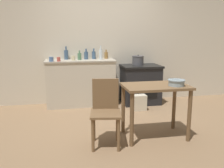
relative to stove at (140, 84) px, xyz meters
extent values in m
plane|color=#896B4C|center=(-0.79, -1.24, -0.42)|extent=(14.00, 14.00, 0.00)
cube|color=beige|center=(-0.79, 0.34, 0.86)|extent=(8.00, 0.07, 2.55)
cube|color=beige|center=(-1.28, 0.07, 0.05)|extent=(1.40, 0.48, 0.93)
cube|color=#A9A08F|center=(-1.28, 0.07, 0.53)|extent=(1.43, 0.51, 0.03)
cube|color=black|center=(0.00, 0.00, -0.02)|extent=(0.78, 0.61, 0.79)
cube|color=black|center=(0.00, 0.00, 0.39)|extent=(0.82, 0.65, 0.04)
cube|color=black|center=(0.00, -0.31, -0.07)|extent=(0.55, 0.01, 0.33)
cube|color=brown|center=(-0.34, -1.79, 0.34)|extent=(0.92, 0.59, 0.03)
cylinder|color=brown|center=(-0.75, -2.03, -0.05)|extent=(0.06, 0.06, 0.74)
cylinder|color=brown|center=(0.07, -2.03, -0.05)|extent=(0.06, 0.06, 0.74)
cylinder|color=brown|center=(-0.75, -1.54, -0.05)|extent=(0.06, 0.06, 0.74)
cylinder|color=brown|center=(0.07, -1.54, -0.05)|extent=(0.06, 0.06, 0.74)
cube|color=brown|center=(-1.10, -1.96, 0.04)|extent=(0.46, 0.46, 0.03)
cube|color=brown|center=(-1.07, -1.78, 0.26)|extent=(0.36, 0.09, 0.42)
cylinder|color=brown|center=(-1.28, -2.10, -0.20)|extent=(0.04, 0.04, 0.44)
cylinder|color=brown|center=(-0.96, -2.15, -0.20)|extent=(0.04, 0.04, 0.44)
cylinder|color=brown|center=(-1.23, -1.77, -0.20)|extent=(0.04, 0.04, 0.44)
cylinder|color=brown|center=(-0.91, -1.83, -0.20)|extent=(0.04, 0.04, 0.44)
cube|color=beige|center=(-0.18, -0.50, -0.26)|extent=(0.27, 0.19, 0.31)
cylinder|color=#4C4C51|center=(-0.05, 0.06, 0.50)|extent=(0.24, 0.24, 0.17)
cylinder|color=#4C4C51|center=(-0.05, 0.06, 0.60)|extent=(0.25, 0.25, 0.02)
sphere|color=black|center=(-0.05, 0.06, 0.62)|extent=(0.02, 0.02, 0.02)
cylinder|color=#93A8B2|center=(-0.08, -1.89, 0.40)|extent=(0.22, 0.22, 0.09)
cylinder|color=#8597A0|center=(-0.08, -1.89, 0.44)|extent=(0.24, 0.24, 0.01)
cylinder|color=olive|center=(-0.71, 0.25, 0.61)|extent=(0.07, 0.07, 0.14)
cylinder|color=olive|center=(-0.71, 0.25, 0.71)|extent=(0.03, 0.03, 0.05)
cylinder|color=silver|center=(-0.84, 0.10, 0.65)|extent=(0.07, 0.07, 0.21)
cylinder|color=silver|center=(-0.84, 0.10, 0.79)|extent=(0.03, 0.03, 0.08)
cylinder|color=#517F5B|center=(-1.29, 0.11, 0.61)|extent=(0.08, 0.08, 0.14)
cylinder|color=#517F5B|center=(-1.29, 0.11, 0.71)|extent=(0.03, 0.03, 0.05)
cylinder|color=#3D5675|center=(-0.98, 0.23, 0.62)|extent=(0.08, 0.08, 0.16)
cylinder|color=#3D5675|center=(-0.98, 0.23, 0.73)|extent=(0.03, 0.03, 0.06)
cylinder|color=#3D5675|center=(-1.14, 0.19, 0.62)|extent=(0.08, 0.08, 0.16)
cylinder|color=#3D5675|center=(-1.14, 0.19, 0.73)|extent=(0.03, 0.03, 0.06)
cylinder|color=#3D5675|center=(-1.56, 0.23, 0.64)|extent=(0.08, 0.08, 0.19)
cylinder|color=#3D5675|center=(-1.56, 0.23, 0.77)|extent=(0.03, 0.03, 0.08)
cylinder|color=#B74C42|center=(-1.71, -0.10, 0.58)|extent=(0.07, 0.07, 0.08)
cylinder|color=beige|center=(-1.42, 0.02, 0.59)|extent=(0.07, 0.07, 0.10)
cylinder|color=#4C6B99|center=(-1.85, -0.10, 0.59)|extent=(0.09, 0.09, 0.09)
camera|label=1|loc=(-1.62, -5.07, 1.09)|focal=40.00mm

